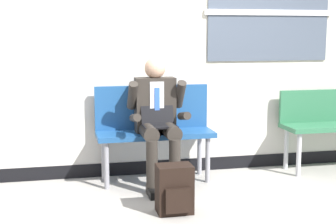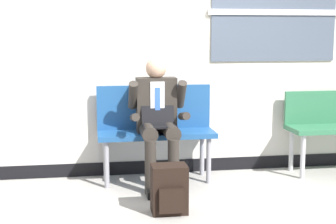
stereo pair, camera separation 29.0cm
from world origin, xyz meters
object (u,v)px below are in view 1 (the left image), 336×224
object	(u,v)px
bench_with_person	(154,125)
person_seated	(158,118)
bench_empty	(331,121)
backpack	(175,190)

from	to	relation	value
bench_with_person	person_seated	distance (m)	0.23
bench_with_person	bench_empty	world-z (taller)	bench_with_person
bench_with_person	bench_empty	distance (m)	2.01
backpack	person_seated	bearing A→B (deg)	88.92
bench_empty	person_seated	xyz separation A→B (m)	(-2.01, -0.19, 0.14)
bench_empty	person_seated	size ratio (longest dim) A/B	0.89
person_seated	backpack	xyz separation A→B (m)	(-0.01, -0.80, -0.48)
backpack	bench_empty	bearing A→B (deg)	26.11
bench_with_person	bench_empty	xyz separation A→B (m)	(2.01, -0.01, -0.03)
bench_empty	backpack	xyz separation A→B (m)	(-2.02, -0.99, -0.34)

